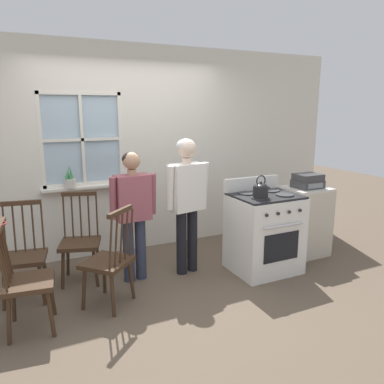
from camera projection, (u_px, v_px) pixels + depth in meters
name	position (u px, v px, depth m)	size (l,w,h in m)	color
ground_plane	(170.00, 292.00, 3.96)	(16.00, 16.00, 0.00)	brown
wall_back	(130.00, 152.00, 4.91)	(6.40, 0.16, 2.70)	silver
chair_by_window	(26.00, 282.00, 3.19)	(0.45, 0.46, 0.99)	#3D2819
chair_near_wall	(24.00, 257.00, 3.73)	(0.48, 0.47, 0.99)	#3D2819
chair_center_cluster	(109.00, 262.00, 3.60)	(0.58, 0.58, 0.99)	#3D2819
chair_near_stove	(80.00, 243.00, 4.13)	(0.52, 0.50, 0.99)	#3D2819
person_elderly_left	(133.00, 206.00, 4.06)	(0.53, 0.23, 1.45)	#2D3347
person_teen_center	(187.00, 193.00, 4.24)	(0.57, 0.29, 1.57)	black
stove	(264.00, 232.00, 4.40)	(0.75, 0.68, 1.08)	white
kettle	(261.00, 190.00, 4.10)	(0.21, 0.17, 0.25)	black
potted_plant	(70.00, 181.00, 4.56)	(0.13, 0.13, 0.28)	beige
side_counter	(304.00, 221.00, 4.92)	(0.55, 0.50, 0.90)	beige
stereo	(308.00, 181.00, 4.78)	(0.34, 0.29, 0.18)	#38383A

